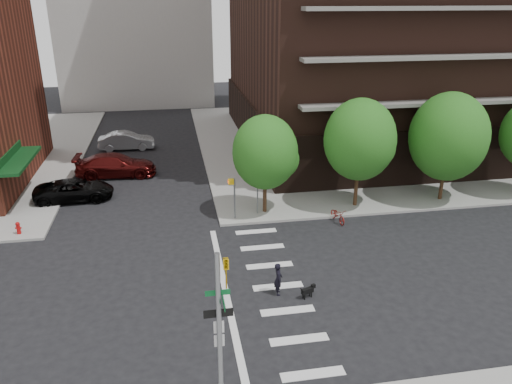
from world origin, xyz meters
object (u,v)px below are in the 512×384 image
at_px(parked_car_maroon, 116,165).
at_px(fire_hydrant, 18,227).
at_px(dog_walker, 278,279).
at_px(scooter, 338,215).
at_px(parked_car_silver, 126,141).
at_px(traffic_signal, 221,352).
at_px(parked_car_black, 74,190).

bearing_deg(parked_car_maroon, fire_hydrant, 156.72).
bearing_deg(dog_walker, scooter, -30.30).
bearing_deg(parked_car_silver, traffic_signal, -171.16).
height_order(fire_hydrant, dog_walker, dog_walker).
xyz_separation_m(parked_car_black, scooter, (16.35, -6.38, -0.28)).
height_order(parked_car_silver, dog_walker, parked_car_silver).
bearing_deg(scooter, traffic_signal, -131.45).
bearing_deg(parked_car_black, fire_hydrant, 152.05).
height_order(traffic_signal, fire_hydrant, traffic_signal).
relative_size(fire_hydrant, parked_car_maroon, 0.12).
relative_size(parked_car_silver, scooter, 2.93).
distance_m(parked_car_maroon, dog_walker, 19.95).
bearing_deg(parked_car_black, dog_walker, -144.15).
distance_m(traffic_signal, parked_car_maroon, 25.49).
height_order(traffic_signal, dog_walker, traffic_signal).
bearing_deg(scooter, fire_hydrant, 166.20).
xyz_separation_m(traffic_signal, scooter, (8.62, 13.99, -2.26)).
xyz_separation_m(parked_car_maroon, parked_car_silver, (0.32, 7.12, -0.07)).
height_order(parked_car_maroon, dog_walker, parked_car_maroon).
xyz_separation_m(traffic_signal, parked_car_black, (-7.73, 20.37, -1.99)).
bearing_deg(parked_car_black, scooter, -114.89).
distance_m(parked_car_black, scooter, 17.55).
xyz_separation_m(parked_car_silver, scooter, (13.65, -17.99, -0.36)).
height_order(parked_car_black, parked_car_silver, parked_car_silver).
relative_size(parked_car_black, parked_car_silver, 1.06).
bearing_deg(fire_hydrant, parked_car_black, 65.63).
bearing_deg(parked_car_silver, scooter, -142.90).
bearing_deg(traffic_signal, fire_hydrant, 123.26).
height_order(parked_car_black, parked_car_maroon, parked_car_maroon).
height_order(scooter, dog_walker, dog_walker).
bearing_deg(parked_car_silver, parked_car_black, 166.81).
distance_m(traffic_signal, dog_walker, 7.90).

